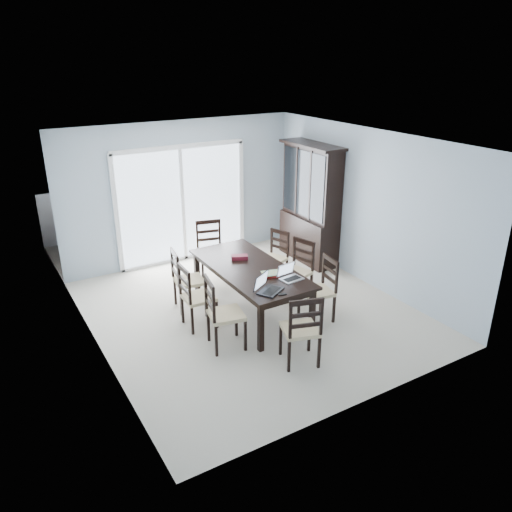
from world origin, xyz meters
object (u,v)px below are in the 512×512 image
at_px(laptop_silver, 292,276).
at_px(game_box, 240,257).
at_px(hot_tub, 138,221).
at_px(chair_right_near, 323,282).
at_px(dining_table, 250,272).
at_px(chair_left_near, 219,306).
at_px(cell_phone, 282,294).
at_px(chair_right_mid, 299,263).
at_px(chair_end_near, 303,323).
at_px(chair_left_far, 183,274).
at_px(china_hutch, 310,205).
at_px(chair_right_far, 276,251).
at_px(chair_end_far, 210,243).
at_px(laptop_dark, 271,288).
at_px(chair_left_mid, 192,290).

relative_size(laptop_silver, game_box, 1.31).
distance_m(game_box, hot_tub, 3.31).
height_order(chair_right_near, game_box, chair_right_near).
bearing_deg(dining_table, chair_left_near, -143.09).
bearing_deg(cell_phone, chair_right_mid, 62.42).
distance_m(chair_right_mid, game_box, 0.98).
bearing_deg(chair_end_near, game_box, 103.14).
relative_size(chair_left_far, laptop_silver, 3.44).
height_order(laptop_silver, hot_tub, hot_tub).
height_order(chair_left_far, hot_tub, chair_left_far).
height_order(china_hutch, game_box, china_hutch).
bearing_deg(chair_right_far, chair_left_near, 107.77).
xyz_separation_m(chair_end_far, cell_phone, (-0.15, -2.49, 0.14)).
distance_m(chair_right_mid, laptop_silver, 0.99).
height_order(chair_left_far, chair_right_near, chair_left_far).
distance_m(china_hutch, chair_right_far, 1.28).
bearing_deg(laptop_silver, hot_tub, 93.97).
xyz_separation_m(chair_left_far, laptop_dark, (0.65, -1.46, 0.21)).
relative_size(chair_left_far, chair_end_near, 0.98).
distance_m(china_hutch, hot_tub, 3.51).
bearing_deg(china_hutch, chair_left_near, -146.69).
relative_size(chair_right_far, chair_end_far, 0.88).
bearing_deg(chair_right_far, chair_left_mid, 91.19).
height_order(laptop_silver, cell_phone, laptop_silver).
height_order(china_hutch, chair_right_mid, china_hutch).
bearing_deg(chair_right_mid, chair_end_far, 14.17).
xyz_separation_m(dining_table, laptop_silver, (0.28, -0.67, 0.13)).
bearing_deg(chair_left_far, chair_right_far, 103.27).
xyz_separation_m(china_hutch, hot_tub, (-2.55, 2.35, -0.55)).
height_order(chair_left_near, chair_left_far, chair_left_near).
distance_m(china_hutch, game_box, 2.22).
bearing_deg(laptop_dark, dining_table, 48.54).
distance_m(china_hutch, laptop_silver, 2.61).
bearing_deg(laptop_silver, chair_end_near, -122.85).
distance_m(chair_left_far, cell_phone, 1.78).
height_order(chair_right_near, laptop_silver, chair_right_near).
bearing_deg(chair_left_near, cell_phone, 75.63).
relative_size(chair_end_far, laptop_silver, 3.58).
bearing_deg(chair_right_mid, chair_left_mid, 73.57).
height_order(chair_right_mid, cell_phone, chair_right_mid).
height_order(chair_left_far, laptop_dark, chair_left_far).
height_order(cell_phone, game_box, game_box).
bearing_deg(game_box, cell_phone, -94.53).
bearing_deg(chair_left_mid, chair_left_near, 8.69).
relative_size(chair_left_near, chair_left_far, 1.04).
height_order(chair_right_mid, chair_right_far, chair_right_mid).
distance_m(chair_right_near, chair_right_far, 1.48).
bearing_deg(chair_end_far, chair_left_far, 59.01).
relative_size(laptop_silver, cell_phone, 2.90).
bearing_deg(chair_end_far, hot_tub, -60.20).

